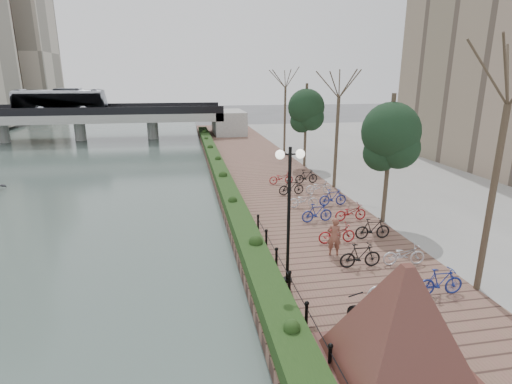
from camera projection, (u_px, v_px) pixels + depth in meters
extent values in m
plane|color=#59595B|center=(268.00, 366.00, 11.04)|extent=(220.00, 220.00, 0.00)
cube|color=#3F4F49|center=(22.00, 177.00, 32.14)|extent=(30.00, 130.00, 0.02)
cube|color=brown|center=(272.00, 187.00, 28.21)|extent=(8.00, 75.00, 0.50)
cube|color=gray|center=(474.00, 178.00, 30.94)|extent=(24.00, 75.00, 0.50)
cube|color=#1B3513|center=(221.00, 174.00, 29.85)|extent=(1.10, 56.00, 0.60)
cylinder|color=black|center=(330.00, 358.00, 10.10)|extent=(0.10, 0.10, 0.70)
cylinder|color=black|center=(306.00, 314.00, 11.99)|extent=(0.10, 0.10, 0.70)
cylinder|color=black|center=(289.00, 282.00, 13.88)|extent=(0.10, 0.10, 0.70)
cylinder|color=black|center=(276.00, 258.00, 15.78)|extent=(0.10, 0.10, 0.70)
cylinder|color=black|center=(266.00, 238.00, 17.67)|extent=(0.10, 0.10, 0.70)
cylinder|color=black|center=(258.00, 223.00, 19.56)|extent=(0.10, 0.10, 0.70)
cube|color=#48201E|center=(395.00, 376.00, 9.83)|extent=(3.78, 3.78, 0.22)
pyramid|color=#48201E|center=(402.00, 321.00, 9.40)|extent=(5.97, 5.97, 2.89)
cylinder|color=black|center=(289.00, 217.00, 13.99)|extent=(0.12, 0.12, 4.98)
cylinder|color=black|center=(290.00, 154.00, 13.38)|extent=(0.70, 0.06, 0.06)
sphere|color=white|center=(280.00, 155.00, 13.32)|extent=(0.32, 0.32, 0.32)
sphere|color=white|center=(300.00, 154.00, 13.44)|extent=(0.32, 0.32, 0.32)
imported|color=brown|center=(334.00, 236.00, 16.64)|extent=(0.69, 0.55, 1.65)
imported|color=silver|center=(393.00, 290.00, 13.18)|extent=(0.60, 1.71, 0.90)
imported|color=black|center=(360.00, 255.00, 15.62)|extent=(0.47, 1.66, 1.00)
imported|color=maroon|center=(336.00, 232.00, 18.10)|extent=(0.60, 1.71, 0.90)
imported|color=navy|center=(317.00, 213.00, 20.54)|extent=(0.47, 1.66, 1.00)
imported|color=silver|center=(303.00, 199.00, 23.02)|extent=(0.60, 1.71, 0.90)
imported|color=black|center=(291.00, 187.00, 25.46)|extent=(0.47, 1.66, 1.00)
imported|color=maroon|center=(281.00, 178.00, 27.94)|extent=(0.60, 1.72, 0.90)
imported|color=navy|center=(443.00, 284.00, 13.47)|extent=(0.47, 1.66, 1.00)
imported|color=silver|center=(402.00, 253.00, 15.94)|extent=(0.60, 1.71, 0.90)
imported|color=black|center=(373.00, 229.00, 18.39)|extent=(0.47, 1.66, 1.00)
imported|color=maroon|center=(350.00, 212.00, 20.86)|extent=(0.60, 1.71, 0.90)
imported|color=navy|center=(332.00, 197.00, 23.31)|extent=(0.47, 1.66, 1.00)
imported|color=silver|center=(318.00, 186.00, 25.78)|extent=(0.60, 1.71, 0.90)
imported|color=black|center=(306.00, 176.00, 28.23)|extent=(0.47, 1.66, 1.00)
cube|color=gray|center=(78.00, 117.00, 50.25)|extent=(36.00, 8.00, 1.00)
cube|color=black|center=(69.00, 112.00, 46.30)|extent=(36.00, 0.15, 0.90)
cube|color=black|center=(85.00, 107.00, 53.68)|extent=(36.00, 0.15, 0.90)
cylinder|color=gray|center=(3.00, 132.00, 49.20)|extent=(1.40, 1.40, 2.50)
cylinder|color=gray|center=(80.00, 131.00, 50.73)|extent=(1.40, 1.40, 2.50)
cylinder|color=gray|center=(153.00, 129.00, 52.26)|extent=(1.40, 1.40, 2.50)
imported|color=white|center=(60.00, 101.00, 49.38)|extent=(2.52, 10.77, 3.00)
cube|color=#C0B4A0|center=(19.00, 53.00, 77.70)|extent=(12.00, 12.00, 24.00)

